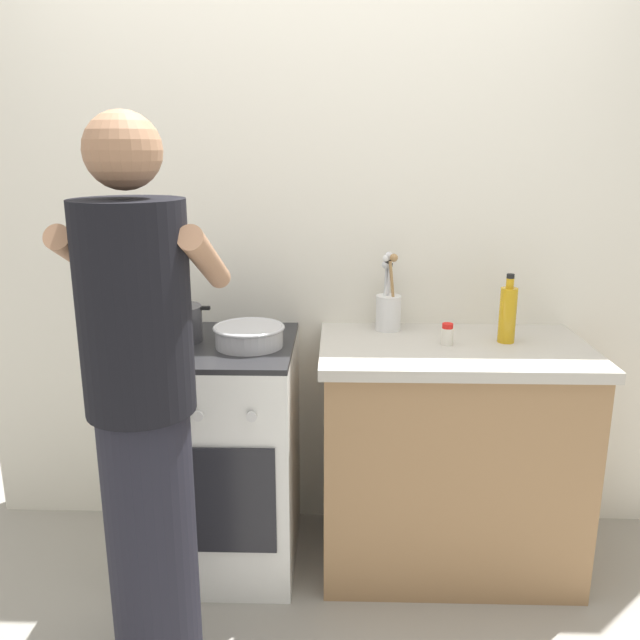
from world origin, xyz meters
TOP-DOWN VIEW (x-y plane):
  - ground at (0.00, 0.00)m, footprint 6.00×6.00m
  - back_wall at (0.20, 0.50)m, footprint 3.20×0.10m
  - countertop at (0.55, 0.15)m, footprint 1.00×0.60m
  - stove_range at (-0.35, 0.15)m, footprint 0.60×0.62m
  - pot at (-0.49, 0.18)m, footprint 0.26×0.19m
  - mixing_bowl at (-0.21, 0.11)m, footprint 0.26×0.26m
  - utensil_crock at (0.32, 0.35)m, footprint 0.10×0.10m
  - spice_bottle at (0.52, 0.15)m, footprint 0.04×0.04m
  - oil_bottle at (0.75, 0.19)m, footprint 0.06×0.06m
  - person at (-0.43, -0.49)m, footprint 0.41×0.50m

SIDE VIEW (x-z plane):
  - ground at x=0.00m, z-range 0.00..0.00m
  - stove_range at x=-0.35m, z-range 0.00..0.90m
  - countertop at x=0.55m, z-range 0.00..0.90m
  - person at x=-0.43m, z-range 0.01..1.71m
  - spice_bottle at x=0.52m, z-range 0.90..0.98m
  - mixing_bowl at x=-0.21m, z-range 0.90..0.98m
  - pot at x=-0.49m, z-range 0.90..1.03m
  - utensil_crock at x=0.32m, z-range 0.84..1.16m
  - oil_bottle at x=0.75m, z-range 0.88..1.14m
  - back_wall at x=0.20m, z-range 0.00..2.50m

